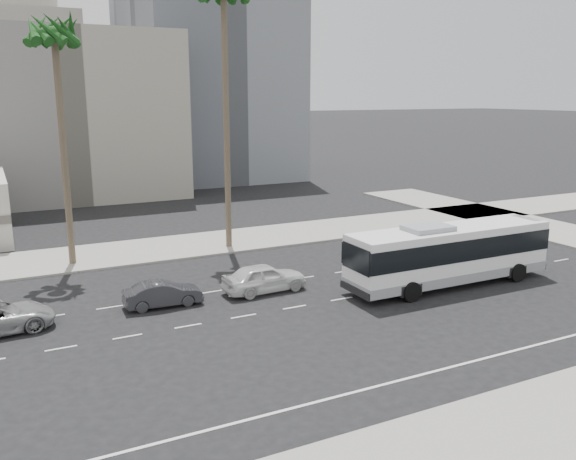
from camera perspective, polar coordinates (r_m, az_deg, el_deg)
ground at (r=35.81m, az=9.23°, el=-5.80°), size 700.00×700.00×0.00m
sidewalk_north at (r=48.66m, az=-1.48°, el=-0.56°), size 120.00×7.00×0.15m
midrise_beige_west at (r=72.83m, az=-20.63°, el=10.18°), size 24.00×18.00×18.00m
midrise_gray_center at (r=84.20m, az=-7.41°, el=13.85°), size 20.00×20.00×26.00m
civic_tower at (r=279.28m, az=-24.04°, el=17.41°), size 42.00×42.00×129.00m
highrise_right at (r=266.51m, az=-13.10°, el=17.59°), size 26.00×26.00×70.00m
highrise_far at (r=301.73m, az=-9.69°, el=16.19°), size 22.00×22.00×60.00m
city_bus at (r=37.31m, az=15.12°, el=-2.08°), size 13.38×3.28×3.85m
car_a at (r=35.10m, az=-2.28°, el=-4.57°), size 2.18×5.04×1.69m
car_b at (r=33.49m, az=-11.83°, el=-5.98°), size 1.66×4.29×1.39m
palm_mid at (r=41.85m, az=-21.36°, el=16.48°), size 5.26×5.26×16.24m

